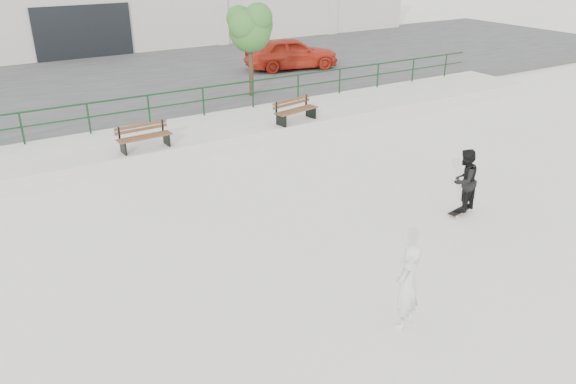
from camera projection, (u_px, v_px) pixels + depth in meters
ground at (374, 274)px, 11.50m from camera, size 120.00×120.00×0.00m
ledge at (193, 136)px, 18.79m from camera, size 30.00×3.00×0.50m
parking_strip at (120, 85)px, 25.40m from camera, size 60.00×14.00×0.50m
railing at (176, 99)px, 19.39m from camera, size 28.00×0.06×1.03m
bench_left at (144, 137)px, 16.80m from camera, size 1.65×0.56×0.75m
bench_right at (295, 110)px, 19.33m from camera, size 1.77×0.83×0.79m
tree at (250, 26)px, 21.64m from camera, size 2.04×1.81×3.62m
red_car at (291, 53)px, 27.07m from camera, size 4.75×2.73×1.52m
skateboard at (460, 211)px, 14.04m from camera, size 0.80×0.34×0.09m
standing_skater at (464, 180)px, 13.70m from camera, size 0.89×0.75×1.60m
seated_skater at (407, 286)px, 9.67m from camera, size 0.69×0.58×1.62m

